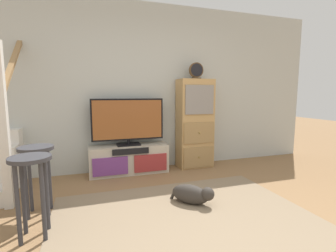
# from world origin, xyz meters

# --- Properties ---
(back_wall) EXTENTS (6.40, 0.12, 2.70)m
(back_wall) POSITION_xyz_m (0.00, 2.46, 1.35)
(back_wall) COLOR #B2B7B2
(back_wall) RESTS_ON ground_plane
(area_rug) EXTENTS (2.60, 1.80, 0.01)m
(area_rug) POSITION_xyz_m (0.00, 0.60, 0.01)
(area_rug) COLOR #847056
(area_rug) RESTS_ON ground_plane
(media_console) EXTENTS (1.22, 0.38, 0.45)m
(media_console) POSITION_xyz_m (-0.30, 2.19, 0.22)
(media_console) COLOR #BCB29E
(media_console) RESTS_ON ground_plane
(television) EXTENTS (1.12, 0.22, 0.73)m
(television) POSITION_xyz_m (-0.30, 2.22, 0.84)
(television) COLOR black
(television) RESTS_ON media_console
(side_cabinet) EXTENTS (0.58, 0.38, 1.49)m
(side_cabinet) POSITION_xyz_m (0.83, 2.20, 0.74)
(side_cabinet) COLOR tan
(side_cabinet) RESTS_ON ground_plane
(desk_clock) EXTENTS (0.24, 0.08, 0.27)m
(desk_clock) POSITION_xyz_m (0.84, 2.19, 1.63)
(desk_clock) COLOR #4C3823
(desk_clock) RESTS_ON side_cabinet
(bar_stool_near) EXTENTS (0.34, 0.34, 0.73)m
(bar_stool_near) POSITION_xyz_m (-1.37, 0.68, 0.54)
(bar_stool_near) COLOR #333338
(bar_stool_near) RESTS_ON ground_plane
(bar_stool_far) EXTENTS (0.34, 0.34, 0.72)m
(bar_stool_far) POSITION_xyz_m (-1.41, 1.14, 0.53)
(bar_stool_far) COLOR #333338
(bar_stool_far) RESTS_ON ground_plane
(dog) EXTENTS (0.45, 0.46, 0.23)m
(dog) POSITION_xyz_m (0.20, 0.86, 0.12)
(dog) COLOR #332D28
(dog) RESTS_ON ground_plane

